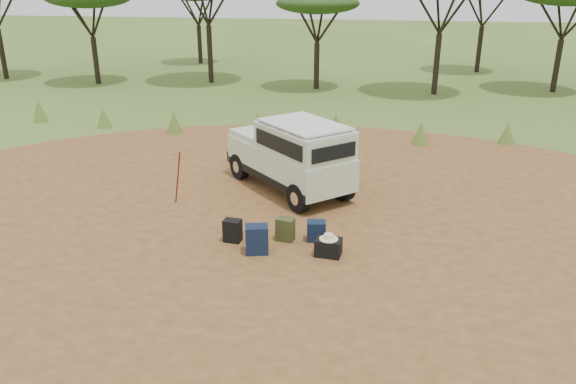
% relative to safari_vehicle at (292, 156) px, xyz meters
% --- Properties ---
extents(ground, '(140.00, 140.00, 0.00)m').
position_rel_safari_vehicle_xyz_m(ground, '(0.62, -3.14, -0.97)').
color(ground, '#486624').
rests_on(ground, ground).
extents(dirt_clearing, '(23.00, 23.00, 0.01)m').
position_rel_safari_vehicle_xyz_m(dirt_clearing, '(0.62, -3.14, -0.96)').
color(dirt_clearing, olive).
rests_on(dirt_clearing, ground).
extents(grass_fringe, '(36.60, 1.60, 0.90)m').
position_rel_safari_vehicle_xyz_m(grass_fringe, '(0.74, 5.53, -0.56)').
color(grass_fringe, '#486624').
rests_on(grass_fringe, ground).
extents(safari_vehicle, '(4.00, 4.05, 2.00)m').
position_rel_safari_vehicle_xyz_m(safari_vehicle, '(0.00, 0.00, 0.00)').
color(safari_vehicle, silver).
rests_on(safari_vehicle, ground).
extents(walking_staff, '(0.38, 0.36, 1.48)m').
position_rel_safari_vehicle_xyz_m(walking_staff, '(-2.64, -1.58, -0.22)').
color(walking_staff, maroon).
rests_on(walking_staff, ground).
extents(backpack_black, '(0.40, 0.31, 0.51)m').
position_rel_safari_vehicle_xyz_m(backpack_black, '(-0.71, -3.39, -0.71)').
color(backpack_black, black).
rests_on(backpack_black, ground).
extents(backpack_navy, '(0.55, 0.45, 0.63)m').
position_rel_safari_vehicle_xyz_m(backpack_navy, '(-0.06, -3.84, -0.65)').
color(backpack_navy, '#13203B').
rests_on(backpack_navy, ground).
extents(backpack_olive, '(0.42, 0.33, 0.53)m').
position_rel_safari_vehicle_xyz_m(backpack_olive, '(0.42, -3.13, -0.70)').
color(backpack_olive, '#414721').
rests_on(backpack_olive, ground).
extents(duffel_navy, '(0.45, 0.37, 0.46)m').
position_rel_safari_vehicle_xyz_m(duffel_navy, '(1.09, -3.01, -0.74)').
color(duffel_navy, '#13203B').
rests_on(duffel_navy, ground).
extents(hard_case, '(0.57, 0.42, 0.38)m').
position_rel_safari_vehicle_xyz_m(hard_case, '(1.44, -3.68, -0.78)').
color(hard_case, black).
rests_on(hard_case, ground).
extents(stuff_sack, '(0.36, 0.36, 0.34)m').
position_rel_safari_vehicle_xyz_m(stuff_sack, '(-0.07, -3.70, -0.80)').
color(stuff_sack, black).
rests_on(stuff_sack, ground).
extents(safari_hat, '(0.39, 0.39, 0.11)m').
position_rel_safari_vehicle_xyz_m(safari_hat, '(1.44, -3.68, -0.55)').
color(safari_hat, beige).
rests_on(safari_hat, hard_case).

